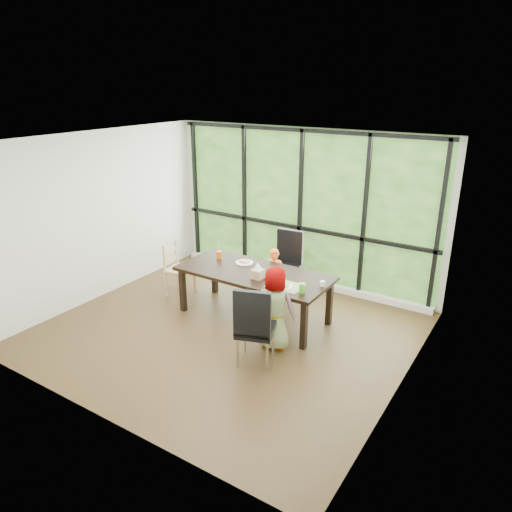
# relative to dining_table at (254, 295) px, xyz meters

# --- Properties ---
(ground) EXTENTS (5.00, 5.00, 0.00)m
(ground) POSITION_rel_dining_table_xyz_m (-0.09, -0.58, -0.38)
(ground) COLOR black
(ground) RESTS_ON ground
(back_wall) EXTENTS (5.00, 0.00, 5.00)m
(back_wall) POSITION_rel_dining_table_xyz_m (-0.09, 1.67, 0.98)
(back_wall) COLOR silver
(back_wall) RESTS_ON ground
(foliage_backdrop) EXTENTS (4.80, 0.02, 2.65)m
(foliage_backdrop) POSITION_rel_dining_table_xyz_m (-0.09, 1.65, 0.98)
(foliage_backdrop) COLOR #214819
(foliage_backdrop) RESTS_ON back_wall
(window_mullions) EXTENTS (4.80, 0.06, 2.65)m
(window_mullions) POSITION_rel_dining_table_xyz_m (-0.09, 1.61, 0.98)
(window_mullions) COLOR black
(window_mullions) RESTS_ON back_wall
(window_sill) EXTENTS (4.80, 0.12, 0.10)m
(window_sill) POSITION_rel_dining_table_xyz_m (-0.09, 1.57, -0.33)
(window_sill) COLOR silver
(window_sill) RESTS_ON ground
(dining_table) EXTENTS (2.39, 1.23, 0.75)m
(dining_table) POSITION_rel_dining_table_xyz_m (0.00, 0.00, 0.00)
(dining_table) COLOR black
(dining_table) RESTS_ON ground
(chair_window_leather) EXTENTS (0.50, 0.50, 1.08)m
(chair_window_leather) POSITION_rel_dining_table_xyz_m (-0.02, 1.00, 0.17)
(chair_window_leather) COLOR black
(chair_window_leather) RESTS_ON ground
(chair_interior_leather) EXTENTS (0.59, 0.59, 1.08)m
(chair_interior_leather) POSITION_rel_dining_table_xyz_m (0.68, -1.02, 0.17)
(chair_interior_leather) COLOR black
(chair_interior_leather) RESTS_ON ground
(chair_end_beech) EXTENTS (0.46, 0.48, 0.90)m
(chair_end_beech) POSITION_rel_dining_table_xyz_m (-1.49, 0.04, 0.08)
(chair_end_beech) COLOR tan
(chair_end_beech) RESTS_ON ground
(child_toddler) EXTENTS (0.38, 0.30, 0.92)m
(child_toddler) POSITION_rel_dining_table_xyz_m (-0.00, 0.61, 0.08)
(child_toddler) COLOR orange
(child_toddler) RESTS_ON ground
(child_older) EXTENTS (0.62, 0.47, 1.15)m
(child_older) POSITION_rel_dining_table_xyz_m (0.68, -0.57, 0.20)
(child_older) COLOR gray
(child_older) RESTS_ON ground
(placemat) EXTENTS (0.49, 0.36, 0.01)m
(placemat) POSITION_rel_dining_table_xyz_m (0.65, -0.21, 0.38)
(placemat) COLOR tan
(placemat) RESTS_ON dining_table
(plate_far) EXTENTS (0.27, 0.27, 0.02)m
(plate_far) POSITION_rel_dining_table_xyz_m (-0.31, 0.22, 0.38)
(plate_far) COLOR white
(plate_far) RESTS_ON dining_table
(plate_near) EXTENTS (0.25, 0.25, 0.02)m
(plate_near) POSITION_rel_dining_table_xyz_m (0.64, -0.25, 0.38)
(plate_near) COLOR white
(plate_near) RESTS_ON dining_table
(orange_cup) EXTENTS (0.08, 0.08, 0.12)m
(orange_cup) POSITION_rel_dining_table_xyz_m (-0.76, 0.17, 0.44)
(orange_cup) COLOR #DF5A0D
(orange_cup) RESTS_ON dining_table
(green_cup) EXTENTS (0.09, 0.09, 0.14)m
(green_cup) POSITION_rel_dining_table_xyz_m (0.95, -0.28, 0.44)
(green_cup) COLOR #5CD52A
(green_cup) RESTS_ON dining_table
(white_mug) EXTENTS (0.07, 0.07, 0.07)m
(white_mug) POSITION_rel_dining_table_xyz_m (1.08, 0.07, 0.41)
(white_mug) COLOR white
(white_mug) RESTS_ON dining_table
(tissue_box) EXTENTS (0.15, 0.15, 0.13)m
(tissue_box) POSITION_rel_dining_table_xyz_m (0.18, -0.18, 0.44)
(tissue_box) COLOR tan
(tissue_box) RESTS_ON dining_table
(crepe_rolls_far) EXTENTS (0.15, 0.12, 0.04)m
(crepe_rolls_far) POSITION_rel_dining_table_xyz_m (-0.31, 0.22, 0.41)
(crepe_rolls_far) COLOR tan
(crepe_rolls_far) RESTS_ON plate_far
(crepe_rolls_near) EXTENTS (0.15, 0.12, 0.04)m
(crepe_rolls_near) POSITION_rel_dining_table_xyz_m (0.64, -0.25, 0.41)
(crepe_rolls_near) COLOR tan
(crepe_rolls_near) RESTS_ON plate_near
(straw_white) EXTENTS (0.01, 0.04, 0.20)m
(straw_white) POSITION_rel_dining_table_xyz_m (-0.76, 0.17, 0.54)
(straw_white) COLOR white
(straw_white) RESTS_ON orange_cup
(straw_pink) EXTENTS (0.01, 0.04, 0.20)m
(straw_pink) POSITION_rel_dining_table_xyz_m (0.95, -0.28, 0.55)
(straw_pink) COLOR pink
(straw_pink) RESTS_ON green_cup
(tissue) EXTENTS (0.12, 0.12, 0.11)m
(tissue) POSITION_rel_dining_table_xyz_m (0.18, -0.18, 0.56)
(tissue) COLOR white
(tissue) RESTS_ON tissue_box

